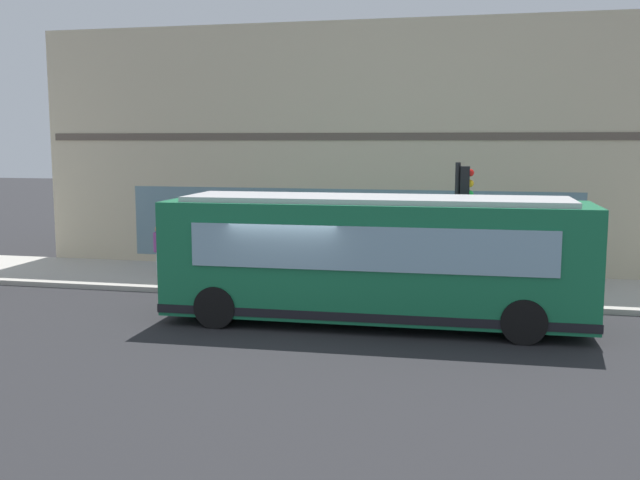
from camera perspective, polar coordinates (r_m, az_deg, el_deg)
The scene contains 10 objects.
ground at distance 17.64m, azimuth -2.18°, elevation -6.56°, with size 120.00×120.00×0.00m, color #262628.
sidewalk_curb at distance 22.14m, azimuth 0.98°, elevation -3.40°, with size 4.32×40.00×0.15m, color #B2ADA3.
building_corner at distance 27.65m, azimuth 3.54°, elevation 7.20°, with size 7.79×21.50×8.20m.
city_bus_nearside at distance 17.38m, azimuth 4.25°, elevation -1.56°, with size 2.78×10.09×3.07m.
traffic_light_near_corner at distance 19.61m, azimuth 11.08°, elevation 2.77°, with size 0.32×0.49×3.66m.
fire_hydrant at distance 21.81m, azimuth 6.19°, elevation -2.45°, with size 0.35×0.35×0.74m.
pedestrian_near_hydrant at distance 24.30m, azimuth -9.90°, elevation -0.11°, with size 0.32×0.32×1.62m.
pedestrian_walking_along_curb at distance 22.06m, azimuth 19.53°, elevation -1.36°, with size 0.32×0.32×1.55m.
pedestrian_near_building_entrance at distance 23.25m, azimuth -12.55°, elevation -0.58°, with size 0.32×0.32×1.60m.
newspaper_vending_box at distance 20.54m, azimuth 0.47°, elevation -2.78°, with size 0.44×0.43×0.90m.
Camera 1 is at (-16.51, -4.38, 4.37)m, focal length 40.77 mm.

